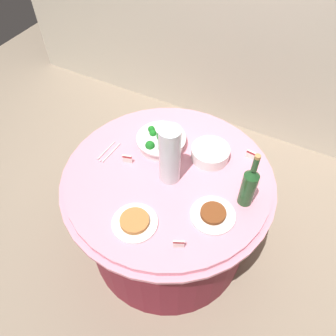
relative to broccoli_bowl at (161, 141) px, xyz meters
name	(u,v)px	position (x,y,z in m)	size (l,w,h in m)	color
ground_plane	(168,241)	(0.13, -0.17, -0.78)	(6.00, 6.00, 0.00)	gray
buffet_table	(168,211)	(0.13, -0.17, -0.40)	(1.16, 1.16, 0.74)	maroon
broccoli_bowl	(161,141)	(0.00, 0.00, 0.00)	(0.28, 0.28, 0.11)	white
plate_stack	(210,153)	(0.28, 0.05, -0.01)	(0.21, 0.21, 0.07)	white
wine_bottle	(249,185)	(0.55, -0.14, 0.09)	(0.07, 0.07, 0.34)	#214F25
decorative_fruit_vase	(170,158)	(0.15, -0.18, 0.11)	(0.11, 0.11, 0.34)	silver
serving_tongs	(108,152)	(-0.24, -0.18, -0.04)	(0.05, 0.17, 0.01)	silver
food_plate_peanuts	(135,222)	(0.13, -0.51, -0.03)	(0.22, 0.22, 0.04)	white
food_plate_stir_fry	(213,214)	(0.44, -0.30, -0.03)	(0.22, 0.22, 0.03)	white
label_placard_front	(251,154)	(0.48, 0.14, -0.01)	(0.05, 0.01, 0.05)	white
label_placard_mid	(179,244)	(0.37, -0.52, -0.01)	(0.05, 0.03, 0.05)	white
label_placard_rear	(127,159)	(-0.10, -0.19, -0.01)	(0.05, 0.02, 0.05)	white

